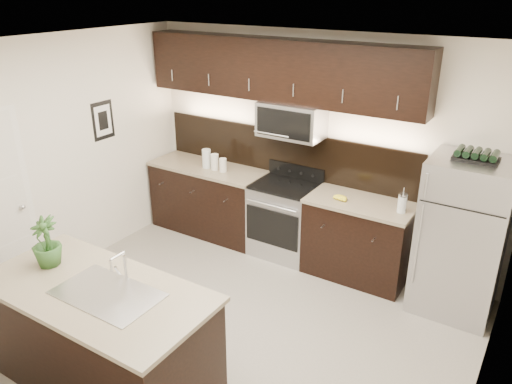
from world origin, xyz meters
TOP-DOWN VIEW (x-y plane):
  - ground at (0.00, 0.00)m, footprint 4.50×4.50m
  - room_walls at (-0.11, -0.04)m, footprint 4.52×4.02m
  - counter_run at (-0.46, 1.69)m, footprint 3.51×0.65m
  - upper_fixtures at (-0.43, 1.84)m, footprint 3.49×0.40m
  - island at (-0.46, -1.05)m, footprint 1.96×0.96m
  - sink_faucet at (-0.31, -1.04)m, footprint 0.84×0.50m
  - refrigerator at (1.80, 1.63)m, footprint 0.79×0.71m
  - wine_rack at (1.80, 1.63)m, footprint 0.41×0.25m
  - plant at (-1.07, -1.01)m, footprint 0.27×0.27m
  - canisters at (-1.30, 1.64)m, footprint 0.37×0.11m
  - french_press at (1.17, 1.64)m, footprint 0.10×0.10m
  - bananas at (0.46, 1.61)m, footprint 0.19×0.15m

SIDE VIEW (x-z plane):
  - ground at x=0.00m, z-range 0.00..0.00m
  - counter_run at x=-0.46m, z-range 0.00..0.94m
  - island at x=-0.46m, z-range 0.00..0.94m
  - refrigerator at x=1.80m, z-range 0.00..1.64m
  - sink_faucet at x=-0.31m, z-range 0.81..1.10m
  - bananas at x=0.46m, z-range 0.94..0.99m
  - french_press at x=1.17m, z-range 0.90..1.18m
  - canisters at x=-1.30m, z-range 0.93..1.17m
  - plant at x=-1.07m, z-range 0.94..1.38m
  - wine_rack at x=1.80m, z-range 1.64..1.74m
  - room_walls at x=-0.11m, z-range 0.34..3.05m
  - upper_fixtures at x=-0.43m, z-range 1.31..2.97m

